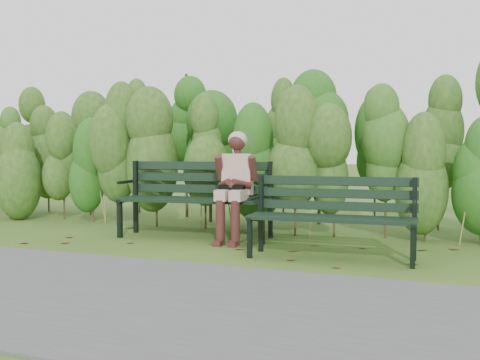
% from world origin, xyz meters
% --- Properties ---
extents(ground, '(80.00, 80.00, 0.00)m').
position_xyz_m(ground, '(0.00, 0.00, 0.00)').
color(ground, '#2F5318').
extents(footpath, '(60.00, 2.50, 0.01)m').
position_xyz_m(footpath, '(0.00, -2.20, 0.01)').
color(footpath, '#474749').
rests_on(footpath, ground).
extents(hedge_band, '(11.04, 1.67, 2.42)m').
position_xyz_m(hedge_band, '(0.00, 1.86, 1.26)').
color(hedge_band, '#47381E').
rests_on(hedge_band, ground).
extents(leaf_litter, '(4.79, 2.19, 0.01)m').
position_xyz_m(leaf_litter, '(-0.25, -0.14, 0.00)').
color(leaf_litter, brown).
rests_on(leaf_litter, ground).
extents(bench_left, '(1.98, 0.86, 0.96)m').
position_xyz_m(bench_left, '(-0.70, 0.65, 0.57)').
color(bench_left, black).
rests_on(bench_left, ground).
extents(bench_right, '(1.69, 0.64, 0.83)m').
position_xyz_m(bench_right, '(1.20, -0.09, 0.49)').
color(bench_right, black).
rests_on(bench_right, ground).
extents(seated_woman, '(0.53, 0.78, 1.33)m').
position_xyz_m(seated_woman, '(-0.14, 0.52, 0.76)').
color(seated_woman, '#C2A590').
rests_on(seated_woman, ground).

